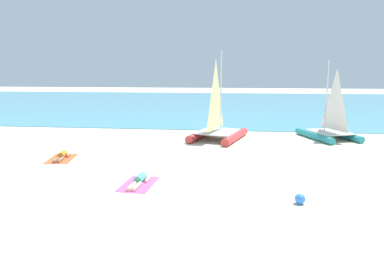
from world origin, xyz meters
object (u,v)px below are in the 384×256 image
object	(u,v)px
sailboat_teal	(329,127)
towel_left	(61,159)
sailboat_red	(218,126)
sunbather_right	(139,180)
towel_right	(139,184)
sunbather_left	(62,156)
beach_ball	(300,199)

from	to	relation	value
sailboat_teal	towel_left	distance (m)	15.16
sailboat_red	sunbather_right	distance (m)	8.90
sailboat_red	towel_left	bearing A→B (deg)	-125.65
sailboat_teal	sailboat_red	bearing A→B (deg)	167.81
sailboat_teal	towel_left	world-z (taller)	sailboat_teal
sailboat_red	towel_right	world-z (taller)	sailboat_red
sailboat_red	sunbather_left	bearing A→B (deg)	-126.04
sailboat_teal	sunbather_right	world-z (taller)	sailboat_teal
towel_left	beach_ball	world-z (taller)	beach_ball
towel_left	beach_ball	bearing A→B (deg)	-23.59
sailboat_teal	sunbather_left	bearing A→B (deg)	-175.54
towel_left	beach_ball	distance (m)	10.94
towel_left	sailboat_teal	bearing A→B (deg)	25.01
sunbather_left	beach_ball	bearing A→B (deg)	-34.92
sunbather_left	towel_right	xyz separation A→B (m)	(4.58, -3.20, -0.13)
sunbather_right	beach_ball	distance (m)	5.61
sailboat_teal	sunbather_left	size ratio (longest dim) A/B	3.01
sunbather_right	towel_right	bearing A→B (deg)	-90.00
sunbather_left	beach_ball	xyz separation A→B (m)	(10.04, -4.44, 0.03)
towel_right	sunbather_right	xyz separation A→B (m)	(0.00, 0.07, 0.13)
sailboat_red	towel_left	distance (m)	8.95
sunbather_right	sailboat_red	bearing A→B (deg)	77.34
towel_right	beach_ball	bearing A→B (deg)	-12.86
towel_left	towel_right	bearing A→B (deg)	-34.46
sailboat_teal	sunbather_right	bearing A→B (deg)	-154.34
sailboat_teal	sunbather_left	world-z (taller)	sailboat_teal
towel_right	towel_left	bearing A→B (deg)	145.54
sailboat_red	beach_ball	size ratio (longest dim) A/B	16.20
sailboat_teal	towel_left	bearing A→B (deg)	-175.29
sunbather_right	sailboat_teal	bearing A→B (deg)	49.58
towel_left	beach_ball	xyz separation A→B (m)	(10.02, -4.38, 0.16)
sailboat_teal	towel_left	xyz separation A→B (m)	(-13.73, -6.40, -0.69)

